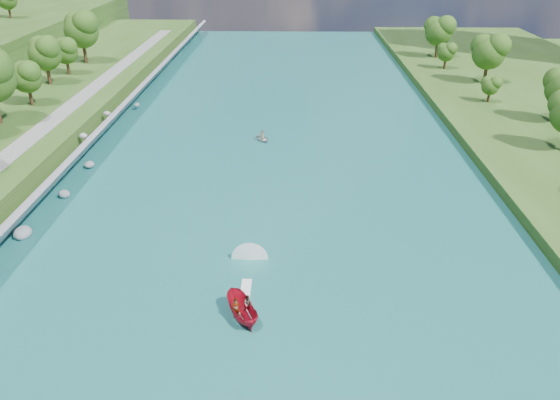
{
  "coord_description": "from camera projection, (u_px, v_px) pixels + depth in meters",
  "views": [
    {
      "loc": [
        2.7,
        -34.57,
        28.79
      ],
      "look_at": [
        1.43,
        18.06,
        2.5
      ],
      "focal_mm": 35.0,
      "sensor_mm": 36.0,
      "label": 1
    }
  ],
  "objects": [
    {
      "name": "ground",
      "position": [
        257.0,
        328.0,
        43.84
      ],
      "size": [
        260.0,
        260.0,
        0.0
      ],
      "primitive_type": "plane",
      "color": "#2D5119",
      "rests_on": "ground"
    },
    {
      "name": "river_water",
      "position": [
        268.0,
        212.0,
        61.71
      ],
      "size": [
        55.0,
        240.0,
        0.1
      ],
      "primitive_type": "cube",
      "color": "#1B6667",
      "rests_on": "ground"
    },
    {
      "name": "riprap_bank",
      "position": [
        36.0,
        199.0,
        60.74
      ],
      "size": [
        4.63,
        236.0,
        4.06
      ],
      "color": "slate",
      "rests_on": "ground"
    },
    {
      "name": "trees_east",
      "position": [
        540.0,
        95.0,
        81.88
      ],
      "size": [
        17.16,
        139.62,
        11.22
      ],
      "color": "#2A5316",
      "rests_on": "berm_east"
    },
    {
      "name": "motorboat",
      "position": [
        243.0,
        302.0,
        45.45
      ],
      "size": [
        3.65,
        19.29,
        2.17
      ],
      "rotation": [
        0.0,
        0.0,
        3.6
      ],
      "color": "#B10E21",
      "rests_on": "river_water"
    },
    {
      "name": "raft",
      "position": [
        262.0,
        138.0,
        82.13
      ],
      "size": [
        3.33,
        3.76,
        1.55
      ],
      "rotation": [
        0.0,
        0.0,
        0.44
      ],
      "color": "#999BA2",
      "rests_on": "river_water"
    }
  ]
}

